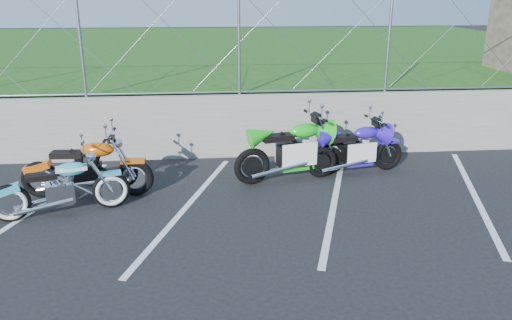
{
  "coord_description": "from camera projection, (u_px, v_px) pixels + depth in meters",
  "views": [
    {
      "loc": [
        0.41,
        -6.4,
        3.24
      ],
      "look_at": [
        1.13,
        1.3,
        0.63
      ],
      "focal_mm": 35.0,
      "sensor_mm": 36.0,
      "label": 1
    }
  ],
  "objects": [
    {
      "name": "ground",
      "position": [
        185.0,
        234.0,
        7.04
      ],
      "size": [
        90.0,
        90.0,
        0.0
      ],
      "primitive_type": "plane",
      "color": "black",
      "rests_on": "ground"
    },
    {
      "name": "retaining_wall",
      "position": [
        191.0,
        127.0,
        10.13
      ],
      "size": [
        30.0,
        0.22,
        1.3
      ],
      "primitive_type": "cube",
      "color": "slate",
      "rests_on": "ground"
    },
    {
      "name": "grass_field",
      "position": [
        199.0,
        62.0,
        19.57
      ],
      "size": [
        30.0,
        20.0,
        1.3
      ],
      "primitive_type": "cube",
      "color": "#1C4813",
      "rests_on": "ground"
    },
    {
      "name": "chain_link_fence",
      "position": [
        187.0,
        44.0,
        9.61
      ],
      "size": [
        28.0,
        0.03,
        2.0
      ],
      "color": "gray",
      "rests_on": "retaining_wall"
    },
    {
      "name": "parking_lines",
      "position": [
        262.0,
        203.0,
        8.09
      ],
      "size": [
        18.29,
        4.31,
        0.01
      ],
      "color": "silver",
      "rests_on": "ground"
    },
    {
      "name": "cruiser_turquoise",
      "position": [
        63.0,
        189.0,
        7.55
      ],
      "size": [
        1.99,
        0.73,
        1.01
      ],
      "rotation": [
        0.0,
        0.0,
        0.27
      ],
      "color": "black",
      "rests_on": "ground"
    },
    {
      "name": "naked_orange",
      "position": [
        89.0,
        170.0,
        8.2
      ],
      "size": [
        2.17,
        0.74,
        1.08
      ],
      "rotation": [
        0.0,
        0.0,
        -0.03
      ],
      "color": "black",
      "rests_on": "ground"
    },
    {
      "name": "sportbike_green",
      "position": [
        295.0,
        152.0,
        8.99
      ],
      "size": [
        2.2,
        0.85,
        1.16
      ],
      "rotation": [
        0.0,
        0.0,
        0.26
      ],
      "color": "black",
      "rests_on": "ground"
    },
    {
      "name": "sportbike_blue",
      "position": [
        357.0,
        151.0,
        9.27
      ],
      "size": [
        1.95,
        0.69,
        1.02
      ],
      "rotation": [
        0.0,
        0.0,
        0.21
      ],
      "color": "black",
      "rests_on": "ground"
    }
  ]
}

